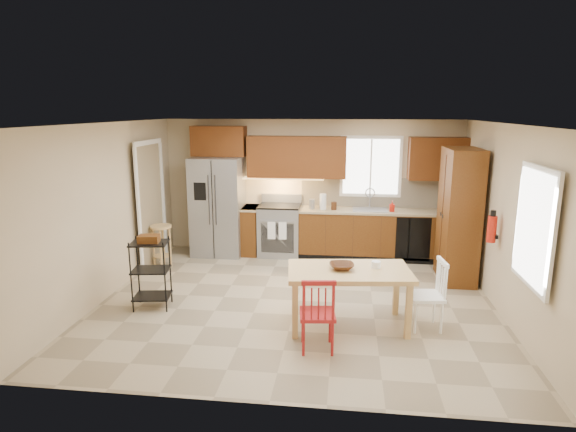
{
  "coord_description": "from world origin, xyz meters",
  "views": [
    {
      "loc": [
        0.66,
        -6.43,
        2.69
      ],
      "look_at": [
        -0.18,
        0.4,
        1.15
      ],
      "focal_mm": 30.0,
      "sensor_mm": 36.0,
      "label": 1
    }
  ],
  "objects_px": {
    "pantry": "(459,216)",
    "chair_white": "(426,295)",
    "table_jar": "(376,266)",
    "bar_stool": "(162,247)",
    "fire_extinguisher": "(492,229)",
    "utility_cart": "(151,274)",
    "refrigerator": "(218,206)",
    "range_stove": "(280,231)",
    "table_bowl": "(342,270)",
    "soap_bottle": "(392,206)",
    "chair_red": "(317,313)",
    "dining_table": "(348,298)"
  },
  "relations": [
    {
      "from": "pantry",
      "to": "chair_white",
      "type": "xyz_separation_m",
      "value": [
        -0.75,
        -1.88,
        -0.61
      ]
    },
    {
      "from": "table_jar",
      "to": "bar_stool",
      "type": "height_order",
      "value": "table_jar"
    },
    {
      "from": "fire_extinguisher",
      "to": "table_jar",
      "type": "relative_size",
      "value": 2.91
    },
    {
      "from": "utility_cart",
      "to": "pantry",
      "type": "bearing_deg",
      "value": 12.39
    },
    {
      "from": "refrigerator",
      "to": "range_stove",
      "type": "bearing_deg",
      "value": 2.99
    },
    {
      "from": "fire_extinguisher",
      "to": "table_bowl",
      "type": "bearing_deg",
      "value": -156.27
    },
    {
      "from": "soap_bottle",
      "to": "pantry",
      "type": "bearing_deg",
      "value": -43.45
    },
    {
      "from": "fire_extinguisher",
      "to": "chair_red",
      "type": "height_order",
      "value": "fire_extinguisher"
    },
    {
      "from": "refrigerator",
      "to": "range_stove",
      "type": "relative_size",
      "value": 1.98
    },
    {
      "from": "pantry",
      "to": "bar_stool",
      "type": "height_order",
      "value": "pantry"
    },
    {
      "from": "dining_table",
      "to": "chair_red",
      "type": "height_order",
      "value": "chair_red"
    },
    {
      "from": "pantry",
      "to": "table_jar",
      "type": "relative_size",
      "value": 16.96
    },
    {
      "from": "soap_bottle",
      "to": "table_jar",
      "type": "distance_m",
      "value": 2.78
    },
    {
      "from": "dining_table",
      "to": "soap_bottle",
      "type": "bearing_deg",
      "value": 68.45
    },
    {
      "from": "table_bowl",
      "to": "table_jar",
      "type": "relative_size",
      "value": 2.46
    },
    {
      "from": "pantry",
      "to": "bar_stool",
      "type": "distance_m",
      "value": 4.93
    },
    {
      "from": "chair_red",
      "to": "table_bowl",
      "type": "xyz_separation_m",
      "value": [
        0.26,
        0.65,
        0.3
      ]
    },
    {
      "from": "chair_white",
      "to": "table_jar",
      "type": "distance_m",
      "value": 0.7
    },
    {
      "from": "pantry",
      "to": "table_bowl",
      "type": "distance_m",
      "value": 2.65
    },
    {
      "from": "soap_bottle",
      "to": "bar_stool",
      "type": "bearing_deg",
      "value": -166.94
    },
    {
      "from": "dining_table",
      "to": "chair_white",
      "type": "relative_size",
      "value": 1.7
    },
    {
      "from": "pantry",
      "to": "table_jar",
      "type": "bearing_deg",
      "value": -126.84
    },
    {
      "from": "fire_extinguisher",
      "to": "table_bowl",
      "type": "distance_m",
      "value": 2.21
    },
    {
      "from": "range_stove",
      "to": "fire_extinguisher",
      "type": "distance_m",
      "value": 3.83
    },
    {
      "from": "fire_extinguisher",
      "to": "chair_white",
      "type": "height_order",
      "value": "fire_extinguisher"
    },
    {
      "from": "utility_cart",
      "to": "table_bowl",
      "type": "bearing_deg",
      "value": -14.16
    },
    {
      "from": "chair_white",
      "to": "table_bowl",
      "type": "bearing_deg",
      "value": 86.1
    },
    {
      "from": "fire_extinguisher",
      "to": "dining_table",
      "type": "xyz_separation_m",
      "value": [
        -1.9,
        -0.88,
        -0.73
      ]
    },
    {
      "from": "chair_white",
      "to": "refrigerator",
      "type": "bearing_deg",
      "value": 43.66
    },
    {
      "from": "refrigerator",
      "to": "table_jar",
      "type": "distance_m",
      "value": 3.9
    },
    {
      "from": "chair_white",
      "to": "bar_stool",
      "type": "relative_size",
      "value": 1.18
    },
    {
      "from": "fire_extinguisher",
      "to": "utility_cart",
      "type": "distance_m",
      "value": 4.67
    },
    {
      "from": "fire_extinguisher",
      "to": "table_bowl",
      "type": "relative_size",
      "value": 1.18
    },
    {
      "from": "chair_white",
      "to": "utility_cart",
      "type": "relative_size",
      "value": 0.91
    },
    {
      "from": "chair_red",
      "to": "bar_stool",
      "type": "height_order",
      "value": "chair_red"
    },
    {
      "from": "range_stove",
      "to": "fire_extinguisher",
      "type": "relative_size",
      "value": 2.56
    },
    {
      "from": "range_stove",
      "to": "table_bowl",
      "type": "relative_size",
      "value": 3.02
    },
    {
      "from": "soap_bottle",
      "to": "table_bowl",
      "type": "relative_size",
      "value": 0.63
    },
    {
      "from": "soap_bottle",
      "to": "utility_cart",
      "type": "relative_size",
      "value": 0.2
    },
    {
      "from": "utility_cart",
      "to": "fire_extinguisher",
      "type": "bearing_deg",
      "value": -0.76
    },
    {
      "from": "soap_bottle",
      "to": "chair_white",
      "type": "bearing_deg",
      "value": -85.95
    },
    {
      "from": "refrigerator",
      "to": "chair_red",
      "type": "bearing_deg",
      "value": -59.34
    },
    {
      "from": "refrigerator",
      "to": "bar_stool",
      "type": "bearing_deg",
      "value": -128.83
    },
    {
      "from": "pantry",
      "to": "range_stove",
      "type": "bearing_deg",
      "value": 161.71
    },
    {
      "from": "refrigerator",
      "to": "chair_red",
      "type": "height_order",
      "value": "refrigerator"
    },
    {
      "from": "dining_table",
      "to": "table_jar",
      "type": "height_order",
      "value": "table_jar"
    },
    {
      "from": "range_stove",
      "to": "bar_stool",
      "type": "distance_m",
      "value": 2.15
    },
    {
      "from": "pantry",
      "to": "utility_cart",
      "type": "xyz_separation_m",
      "value": [
        -4.38,
        -1.67,
        -0.56
      ]
    },
    {
      "from": "range_stove",
      "to": "fire_extinguisher",
      "type": "height_order",
      "value": "fire_extinguisher"
    },
    {
      "from": "chair_red",
      "to": "chair_white",
      "type": "distance_m",
      "value": 1.48
    }
  ]
}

